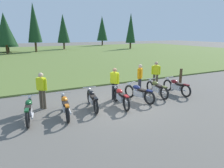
# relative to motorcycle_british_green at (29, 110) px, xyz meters

# --- Properties ---
(ground_plane) EXTENTS (140.00, 140.00, 0.00)m
(ground_plane) POSITION_rel_motorcycle_british_green_xyz_m (3.98, 0.04, -0.44)
(ground_plane) COLOR #605B54
(grass_moorland) EXTENTS (80.00, 44.00, 0.10)m
(grass_moorland) POSITION_rel_motorcycle_british_green_xyz_m (3.98, 25.72, -0.39)
(grass_moorland) COLOR #5B7033
(grass_moorland) RESTS_ON ground
(forest_treeline) EXTENTS (38.02, 27.54, 8.61)m
(forest_treeline) POSITION_rel_motorcycle_british_green_xyz_m (0.52, 33.08, 4.05)
(forest_treeline) COLOR #47331E
(forest_treeline) RESTS_ON ground
(motorcycle_british_green) EXTENTS (0.63, 2.09, 0.88)m
(motorcycle_british_green) POSITION_rel_motorcycle_british_green_xyz_m (0.00, 0.00, 0.00)
(motorcycle_british_green) COLOR black
(motorcycle_british_green) RESTS_ON ground
(motorcycle_orange) EXTENTS (0.62, 2.10, 0.88)m
(motorcycle_orange) POSITION_rel_motorcycle_british_green_xyz_m (1.38, -0.21, 0.00)
(motorcycle_orange) COLOR black
(motorcycle_orange) RESTS_ON ground
(motorcycle_black) EXTENTS (0.62, 2.09, 0.88)m
(motorcycle_black) POSITION_rel_motorcycle_british_green_xyz_m (2.72, 0.14, 0.00)
(motorcycle_black) COLOR black
(motorcycle_black) RESTS_ON ground
(motorcycle_red) EXTENTS (0.62, 2.09, 0.88)m
(motorcycle_red) POSITION_rel_motorcycle_british_green_xyz_m (4.03, -0.17, 0.00)
(motorcycle_red) COLOR black
(motorcycle_red) RESTS_ON ground
(motorcycle_navy) EXTENTS (0.72, 2.07, 0.88)m
(motorcycle_navy) POSITION_rel_motorcycle_british_green_xyz_m (5.21, 0.07, 0.00)
(motorcycle_navy) COLOR black
(motorcycle_navy) RESTS_ON ground
(motorcycle_olive) EXTENTS (0.62, 2.10, 0.88)m
(motorcycle_olive) POSITION_rel_motorcycle_british_green_xyz_m (6.57, 0.34, 0.00)
(motorcycle_olive) COLOR black
(motorcycle_olive) RESTS_ON ground
(motorcycle_maroon) EXTENTS (0.62, 2.10, 0.88)m
(motorcycle_maroon) POSITION_rel_motorcycle_british_green_xyz_m (7.82, 0.17, 0.00)
(motorcycle_maroon) COLOR black
(motorcycle_maroon) RESTS_ON ground
(rider_near_row_end) EXTENTS (0.44, 0.40, 1.67)m
(rider_near_row_end) POSITION_rel_motorcycle_british_green_xyz_m (7.58, 1.73, 0.51)
(rider_near_row_end) COLOR #4C4233
(rider_near_row_end) RESTS_ON ground
(rider_in_hivis_vest) EXTENTS (0.37, 0.49, 1.67)m
(rider_in_hivis_vest) POSITION_rel_motorcycle_british_green_xyz_m (4.21, 0.80, 0.51)
(rider_in_hivis_vest) COLOR black
(rider_in_hivis_vest) RESTS_ON ground
(rider_with_back_turned) EXTENTS (0.42, 0.41, 1.67)m
(rider_with_back_turned) POSITION_rel_motorcycle_british_green_xyz_m (0.69, 1.14, 0.51)
(rider_with_back_turned) COLOR #4C4233
(rider_with_back_turned) RESTS_ON ground
(rider_checking_bike) EXTENTS (0.42, 0.41, 1.67)m
(rider_checking_bike) POSITION_rel_motorcycle_british_green_xyz_m (6.07, 1.25, 0.51)
(rider_checking_bike) COLOR #2D2D38
(rider_checking_bike) RESTS_ON ground
(trail_marker_post) EXTENTS (0.12, 0.12, 1.13)m
(trail_marker_post) POSITION_rel_motorcycle_british_green_xyz_m (9.45, 1.49, 0.13)
(trail_marker_post) COLOR #47331E
(trail_marker_post) RESTS_ON ground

